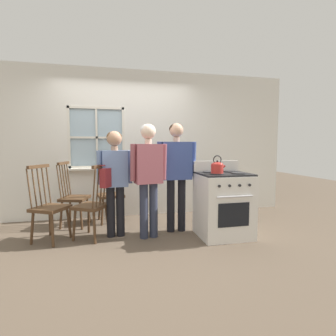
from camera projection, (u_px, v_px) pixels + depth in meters
ground_plane at (132, 241)px, 3.61m from camera, size 16.00×16.00×0.00m
wall_back at (126, 144)px, 4.85m from camera, size 6.40×0.16×2.70m
chair_by_window at (92, 206)px, 3.70m from camera, size 0.56×0.56×1.06m
chair_near_wall at (111, 195)px, 4.50m from camera, size 0.48×0.47×1.06m
chair_center_cluster at (49, 208)px, 3.59m from camera, size 0.55×0.56×1.06m
chair_near_stove at (73, 198)px, 4.27m from camera, size 0.50×0.51×1.06m
person_elderly_left at (115, 173)px, 3.74m from camera, size 0.51×0.24×1.52m
person_teen_center at (148, 169)px, 3.68m from camera, size 0.54×0.26×1.62m
person_adult_right at (176, 166)px, 3.97m from camera, size 0.60×0.23×1.65m
stove at (223, 204)px, 3.80m from camera, size 0.72×0.68×1.08m
kettle at (217, 167)px, 3.59m from camera, size 0.21×0.17×0.25m
potted_plant at (106, 164)px, 4.72m from camera, size 0.16×0.16×0.28m
handbag at (106, 177)px, 3.59m from camera, size 0.25×0.24×0.31m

